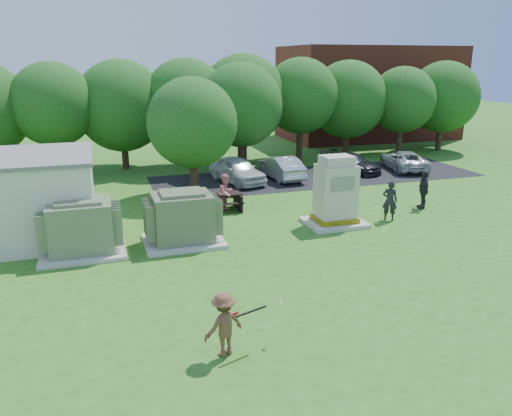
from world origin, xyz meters
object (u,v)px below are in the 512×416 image
object	(u,v)px
batter	(224,325)
car_white	(237,170)
generator_cabinet	(335,195)
person_at_picnic	(226,193)
picnic_table	(221,200)
person_by_generator	(390,201)
car_silver_a	(281,167)
transformer_right	(183,219)
transformer_left	(81,229)
person_walking_right	(423,190)
car_silver_b	(403,160)
car_dark	(351,163)

from	to	relation	value
batter	car_white	world-z (taller)	batter
generator_cabinet	car_white	bearing A→B (deg)	102.29
person_at_picnic	car_white	xyz separation A→B (m)	(2.06, 5.42, -0.16)
picnic_table	person_by_generator	size ratio (longest dim) A/B	1.08
car_silver_a	person_at_picnic	bearing A→B (deg)	45.82
transformer_right	batter	distance (m)	7.96
transformer_left	batter	xyz separation A→B (m)	(3.31, -7.95, -0.16)
person_walking_right	car_white	size ratio (longest dim) A/B	0.42
batter	car_silver_a	size ratio (longest dim) A/B	0.39
batter	car_silver_b	distance (m)	23.61
person_walking_right	car_dark	xyz separation A→B (m)	(0.62, 8.27, -0.32)
person_at_picnic	person_walking_right	bearing A→B (deg)	-51.47
car_silver_a	car_dark	distance (m)	4.93
transformer_right	person_by_generator	xyz separation A→B (m)	(9.18, 0.10, -0.08)
picnic_table	car_dark	xyz separation A→B (m)	(9.93, 5.77, 0.08)
generator_cabinet	batter	size ratio (longest dim) A/B	1.86
car_dark	car_silver_b	size ratio (longest dim) A/B	0.93
generator_cabinet	car_dark	world-z (taller)	generator_cabinet
picnic_table	batter	distance (m)	12.04
generator_cabinet	car_silver_a	xyz separation A→B (m)	(0.84, 8.87, -0.63)
car_white	person_by_generator	bearing A→B (deg)	-78.16
transformer_left	transformer_right	bearing A→B (deg)	0.00
transformer_left	batter	distance (m)	8.61
person_by_generator	car_white	xyz separation A→B (m)	(-4.49, 8.90, -0.15)
transformer_right	car_white	size ratio (longest dim) A/B	0.69
generator_cabinet	car_silver_a	bearing A→B (deg)	84.57
car_white	generator_cabinet	bearing A→B (deg)	-92.61
transformer_left	person_at_picnic	size ratio (longest dim) A/B	1.67
person_walking_right	car_silver_b	distance (m)	8.93
transformer_right	transformer_left	bearing A→B (deg)	180.00
picnic_table	person_by_generator	xyz separation A→B (m)	(6.76, -3.66, 0.38)
person_by_generator	car_silver_a	world-z (taller)	person_by_generator
person_walking_right	transformer_left	bearing A→B (deg)	-68.69
person_by_generator	car_dark	world-z (taller)	person_by_generator
generator_cabinet	transformer_left	bearing A→B (deg)	-178.54
person_walking_right	car_silver_b	size ratio (longest dim) A/B	0.41
car_silver_b	car_silver_a	bearing A→B (deg)	12.19
picnic_table	car_silver_a	size ratio (longest dim) A/B	0.46
transformer_left	generator_cabinet	world-z (taller)	generator_cabinet
car_silver_a	car_dark	bearing A→B (deg)	-178.78
picnic_table	person_at_picnic	xyz separation A→B (m)	(0.21, -0.17, 0.38)
batter	car_silver_a	world-z (taller)	batter
picnic_table	person_walking_right	size ratio (longest dim) A/B	1.05
batter	car_silver_a	xyz separation A→B (m)	(7.83, 17.08, -0.12)
person_by_generator	car_silver_a	bearing A→B (deg)	-45.88
transformer_right	car_silver_b	world-z (taller)	transformer_right
transformer_right	generator_cabinet	distance (m)	6.61
person_by_generator	car_silver_b	size ratio (longest dim) A/B	0.40
transformer_right	car_silver_a	size ratio (longest dim) A/B	0.72
transformer_right	person_at_picnic	world-z (taller)	transformer_right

